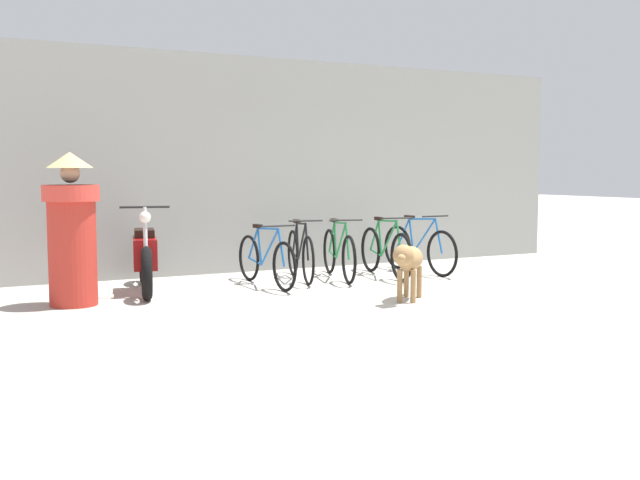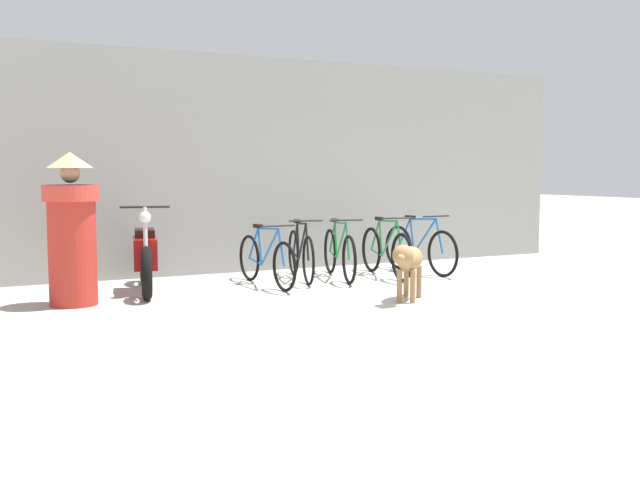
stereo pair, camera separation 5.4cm
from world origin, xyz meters
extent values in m
plane|color=#ADA89E|center=(0.00, 0.00, 0.00)|extent=(60.00, 60.00, 0.00)
cube|color=gray|center=(0.00, 3.38, 1.59)|extent=(9.48, 0.20, 3.18)
torus|color=black|center=(-1.22, 1.32, 0.32)|extent=(0.07, 0.63, 0.63)
torus|color=black|center=(-1.27, 2.40, 0.32)|extent=(0.07, 0.63, 0.63)
cylinder|color=#1959A5|center=(-1.24, 1.74, 0.52)|extent=(0.05, 0.53, 0.52)
cylinder|color=#1959A5|center=(-1.25, 2.05, 0.50)|extent=(0.03, 0.14, 0.48)
cylinder|color=#1959A5|center=(-1.24, 1.79, 0.76)|extent=(0.06, 0.62, 0.06)
cylinder|color=#1959A5|center=(-1.26, 2.19, 0.29)|extent=(0.05, 0.41, 0.08)
cylinder|color=#1959A5|center=(-1.26, 2.25, 0.53)|extent=(0.04, 0.32, 0.44)
cylinder|color=#1959A5|center=(-1.22, 1.40, 0.54)|extent=(0.04, 0.19, 0.47)
cube|color=black|center=(-1.25, 2.10, 0.77)|extent=(0.08, 0.18, 0.05)
cylinder|color=black|center=(-1.23, 1.48, 0.81)|extent=(0.46, 0.04, 0.02)
torus|color=black|center=(-0.72, 1.67, 0.33)|extent=(0.19, 0.65, 0.65)
torus|color=black|center=(-0.49, 2.64, 0.33)|extent=(0.19, 0.65, 0.65)
cylinder|color=black|center=(-0.63, 2.05, 0.54)|extent=(0.14, 0.49, 0.54)
cylinder|color=black|center=(-0.56, 2.33, 0.52)|extent=(0.06, 0.13, 0.50)
cylinder|color=black|center=(-0.62, 2.09, 0.79)|extent=(0.16, 0.57, 0.06)
cylinder|color=black|center=(-0.53, 2.46, 0.30)|extent=(0.11, 0.38, 0.08)
cylinder|color=black|center=(-0.52, 2.51, 0.55)|extent=(0.10, 0.30, 0.46)
cylinder|color=black|center=(-0.70, 1.74, 0.56)|extent=(0.07, 0.18, 0.48)
cube|color=black|center=(-0.55, 2.38, 0.80)|extent=(0.11, 0.19, 0.05)
cylinder|color=black|center=(-0.69, 1.81, 0.84)|extent=(0.45, 0.13, 0.02)
torus|color=black|center=(-0.20, 1.50, 0.33)|extent=(0.20, 0.65, 0.66)
torus|color=black|center=(0.07, 2.57, 0.33)|extent=(0.20, 0.65, 0.66)
cylinder|color=#1E7238|center=(-0.10, 1.92, 0.54)|extent=(0.16, 0.53, 0.55)
cylinder|color=#1E7238|center=(-0.02, 2.22, 0.53)|extent=(0.06, 0.14, 0.50)
cylinder|color=#1E7238|center=(-0.08, 1.97, 0.79)|extent=(0.18, 0.62, 0.06)
cylinder|color=#1E7238|center=(0.02, 2.37, 0.30)|extent=(0.13, 0.41, 0.08)
cylinder|color=#1E7238|center=(0.03, 2.42, 0.55)|extent=(0.11, 0.32, 0.46)
cylinder|color=#1E7238|center=(-0.18, 1.58, 0.57)|extent=(0.07, 0.19, 0.49)
cube|color=black|center=(-0.01, 2.28, 0.80)|extent=(0.11, 0.19, 0.05)
cylinder|color=black|center=(-0.16, 1.66, 0.84)|extent=(0.45, 0.13, 0.02)
torus|color=black|center=(0.55, 1.38, 0.33)|extent=(0.14, 0.67, 0.67)
torus|color=black|center=(0.69, 2.44, 0.33)|extent=(0.14, 0.67, 0.67)
cylinder|color=#1E7238|center=(0.60, 1.79, 0.55)|extent=(0.10, 0.53, 0.55)
cylinder|color=#1E7238|center=(0.64, 2.10, 0.53)|extent=(0.05, 0.14, 0.51)
cylinder|color=#1E7238|center=(0.61, 1.84, 0.80)|extent=(0.11, 0.62, 0.06)
cylinder|color=#1E7238|center=(0.66, 2.24, 0.31)|extent=(0.08, 0.41, 0.08)
cylinder|color=#1E7238|center=(0.67, 2.29, 0.56)|extent=(0.07, 0.32, 0.47)
cylinder|color=#1E7238|center=(0.56, 1.46, 0.58)|extent=(0.05, 0.19, 0.49)
cube|color=black|center=(0.65, 2.15, 0.82)|extent=(0.09, 0.19, 0.05)
cylinder|color=black|center=(0.57, 1.54, 0.86)|extent=(0.46, 0.09, 0.02)
torus|color=black|center=(1.31, 1.51, 0.33)|extent=(0.08, 0.67, 0.67)
torus|color=black|center=(1.25, 2.57, 0.33)|extent=(0.08, 0.67, 0.67)
cylinder|color=#1959A5|center=(1.29, 1.92, 0.55)|extent=(0.06, 0.53, 0.55)
cylinder|color=#1959A5|center=(1.27, 2.22, 0.53)|extent=(0.04, 0.14, 0.51)
cylinder|color=#1959A5|center=(1.28, 1.97, 0.80)|extent=(0.06, 0.62, 0.06)
cylinder|color=#1959A5|center=(1.26, 2.37, 0.31)|extent=(0.05, 0.40, 0.08)
cylinder|color=#1959A5|center=(1.26, 2.42, 0.56)|extent=(0.05, 0.32, 0.47)
cylinder|color=#1959A5|center=(1.31, 1.59, 0.58)|extent=(0.04, 0.19, 0.49)
cube|color=black|center=(1.27, 2.28, 0.81)|extent=(0.08, 0.18, 0.05)
cylinder|color=black|center=(1.30, 1.67, 0.86)|extent=(0.46, 0.05, 0.02)
torus|color=black|center=(-2.91, 1.45, 0.32)|extent=(0.25, 0.65, 0.64)
torus|color=black|center=(-2.62, 2.77, 0.32)|extent=(0.25, 0.65, 0.64)
cube|color=maroon|center=(-2.76, 2.11, 0.49)|extent=(0.43, 0.79, 0.37)
cube|color=black|center=(-2.73, 2.24, 0.72)|extent=(0.34, 0.52, 0.10)
cylinder|color=silver|center=(-2.85, 1.70, 0.78)|extent=(0.08, 0.16, 0.60)
cylinder|color=silver|center=(-2.88, 1.55, 0.40)|extent=(0.09, 0.23, 0.20)
cylinder|color=black|center=(-2.84, 1.75, 1.07)|extent=(0.57, 0.15, 0.03)
sphere|color=silver|center=(-2.85, 1.71, 0.95)|extent=(0.17, 0.17, 0.14)
ellipsoid|color=#997247|center=(-0.16, 0.12, 0.49)|extent=(0.63, 0.63, 0.28)
cylinder|color=#997247|center=(-0.24, -0.07, 0.19)|extent=(0.09, 0.09, 0.38)
cylinder|color=#997247|center=(-0.35, 0.04, 0.19)|extent=(0.09, 0.09, 0.38)
cylinder|color=#997247|center=(0.03, 0.20, 0.19)|extent=(0.09, 0.09, 0.38)
cylinder|color=#997247|center=(-0.08, 0.31, 0.19)|extent=(0.09, 0.09, 0.38)
sphere|color=#997247|center=(-0.42, -0.15, 0.56)|extent=(0.34, 0.34, 0.24)
ellipsoid|color=#997247|center=(-0.49, -0.22, 0.55)|extent=(0.16, 0.16, 0.09)
cylinder|color=#997247|center=(0.13, 0.41, 0.46)|extent=(0.22, 0.22, 0.15)
cylinder|color=#B72D23|center=(-3.71, 1.52, 0.67)|extent=(0.69, 0.69, 1.35)
cylinder|color=#D63C32|center=(-3.71, 1.52, 1.26)|extent=(0.81, 0.81, 0.18)
sphere|color=tan|center=(-3.71, 1.52, 1.47)|extent=(0.28, 0.28, 0.21)
cone|color=tan|center=(-3.71, 1.52, 1.62)|extent=(0.66, 0.66, 0.18)
camera|label=1|loc=(-4.98, -7.11, 1.49)|focal=42.00mm
camera|label=2|loc=(-4.93, -7.13, 1.49)|focal=42.00mm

